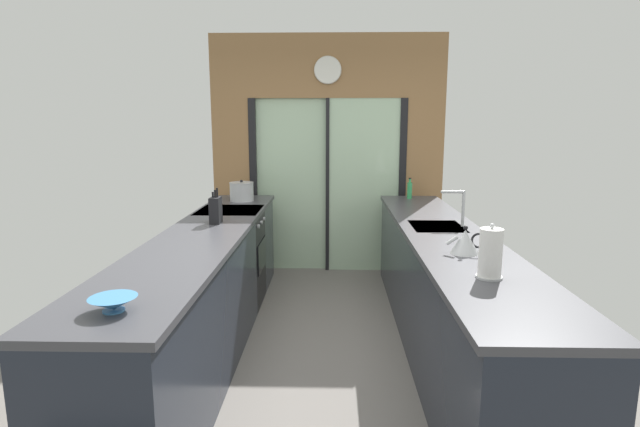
{
  "coord_description": "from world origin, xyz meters",
  "views": [
    {
      "loc": [
        0.06,
        -3.31,
        1.73
      ],
      "look_at": [
        -0.04,
        0.69,
        0.99
      ],
      "focal_mm": 27.75,
      "sensor_mm": 36.0,
      "label": 1
    }
  ],
  "objects_px": {
    "stock_pot": "(242,192)",
    "paper_towel_roll": "(490,254)",
    "kettle": "(465,242)",
    "oven_range": "(231,257)",
    "knife_block": "(216,210)",
    "mixing_bowl": "(113,304)",
    "soap_bottle": "(410,190)"
  },
  "relations": [
    {
      "from": "paper_towel_roll",
      "to": "mixing_bowl",
      "type": "bearing_deg",
      "value": -163.84
    },
    {
      "from": "oven_range",
      "to": "kettle",
      "type": "xyz_separation_m",
      "value": [
        1.8,
        -1.53,
        0.54
      ]
    },
    {
      "from": "oven_range",
      "to": "mixing_bowl",
      "type": "relative_size",
      "value": 4.43
    },
    {
      "from": "paper_towel_roll",
      "to": "stock_pot",
      "type": "bearing_deg",
      "value": 124.81
    },
    {
      "from": "oven_range",
      "to": "mixing_bowl",
      "type": "distance_m",
      "value": 2.59
    },
    {
      "from": "soap_bottle",
      "to": "paper_towel_roll",
      "type": "relative_size",
      "value": 0.77
    },
    {
      "from": "knife_block",
      "to": "stock_pot",
      "type": "relative_size",
      "value": 1.16
    },
    {
      "from": "kettle",
      "to": "paper_towel_roll",
      "type": "xyz_separation_m",
      "value": [
        -0.0,
        -0.5,
        0.06
      ]
    },
    {
      "from": "mixing_bowl",
      "to": "knife_block",
      "type": "relative_size",
      "value": 0.71
    },
    {
      "from": "oven_range",
      "to": "soap_bottle",
      "type": "height_order",
      "value": "soap_bottle"
    },
    {
      "from": "stock_pot",
      "to": "paper_towel_roll",
      "type": "bearing_deg",
      "value": -55.19
    },
    {
      "from": "mixing_bowl",
      "to": "knife_block",
      "type": "distance_m",
      "value": 1.91
    },
    {
      "from": "knife_block",
      "to": "soap_bottle",
      "type": "height_order",
      "value": "knife_block"
    },
    {
      "from": "oven_range",
      "to": "kettle",
      "type": "distance_m",
      "value": 2.42
    },
    {
      "from": "knife_block",
      "to": "paper_towel_roll",
      "type": "bearing_deg",
      "value": -38.12
    },
    {
      "from": "oven_range",
      "to": "paper_towel_roll",
      "type": "relative_size",
      "value": 3.11
    },
    {
      "from": "oven_range",
      "to": "paper_towel_roll",
      "type": "height_order",
      "value": "paper_towel_roll"
    },
    {
      "from": "soap_bottle",
      "to": "paper_towel_roll",
      "type": "distance_m",
      "value": 2.77
    },
    {
      "from": "knife_block",
      "to": "soap_bottle",
      "type": "relative_size",
      "value": 1.29
    },
    {
      "from": "stock_pot",
      "to": "kettle",
      "type": "bearing_deg",
      "value": -49.2
    },
    {
      "from": "stock_pot",
      "to": "soap_bottle",
      "type": "bearing_deg",
      "value": 6.69
    },
    {
      "from": "kettle",
      "to": "paper_towel_roll",
      "type": "distance_m",
      "value": 0.5
    },
    {
      "from": "oven_range",
      "to": "kettle",
      "type": "height_order",
      "value": "kettle"
    },
    {
      "from": "mixing_bowl",
      "to": "knife_block",
      "type": "height_order",
      "value": "knife_block"
    },
    {
      "from": "stock_pot",
      "to": "paper_towel_roll",
      "type": "height_order",
      "value": "paper_towel_roll"
    },
    {
      "from": "kettle",
      "to": "mixing_bowl",
      "type": "bearing_deg",
      "value": -150.39
    },
    {
      "from": "oven_range",
      "to": "mixing_bowl",
      "type": "height_order",
      "value": "mixing_bowl"
    },
    {
      "from": "mixing_bowl",
      "to": "soap_bottle",
      "type": "height_order",
      "value": "soap_bottle"
    },
    {
      "from": "stock_pot",
      "to": "soap_bottle",
      "type": "xyz_separation_m",
      "value": [
        1.78,
        0.21,
        -0.0
      ]
    },
    {
      "from": "soap_bottle",
      "to": "paper_towel_roll",
      "type": "bearing_deg",
      "value": -90.0
    },
    {
      "from": "paper_towel_roll",
      "to": "oven_range",
      "type": "bearing_deg",
      "value": 131.56
    },
    {
      "from": "knife_block",
      "to": "stock_pot",
      "type": "xyz_separation_m",
      "value": [
        -0.0,
        1.16,
        -0.01
      ]
    }
  ]
}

